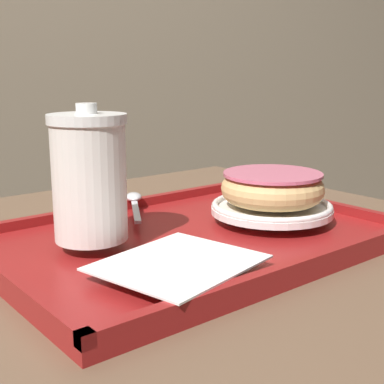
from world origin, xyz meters
The scene contains 6 objects.
serving_tray centered at (0.01, -0.02, 0.75)m, with size 0.45×0.32×0.02m.
napkin_paper centered at (-0.08, -0.11, 0.77)m, with size 0.16×0.15×0.00m.
coffee_cup_front centered at (-0.11, 0.01, 0.84)m, with size 0.08×0.08×0.14m.
plate_with_chocolate_donut centered at (0.12, -0.04, 0.77)m, with size 0.15×0.15×0.01m.
donut_chocolate_glazed centered at (0.12, -0.04, 0.80)m, with size 0.13×0.13×0.04m.
spoon centered at (0.01, 0.11, 0.77)m, with size 0.08×0.12×0.01m.
Camera 1 is at (-0.37, -0.48, 0.94)m, focal length 50.00 mm.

